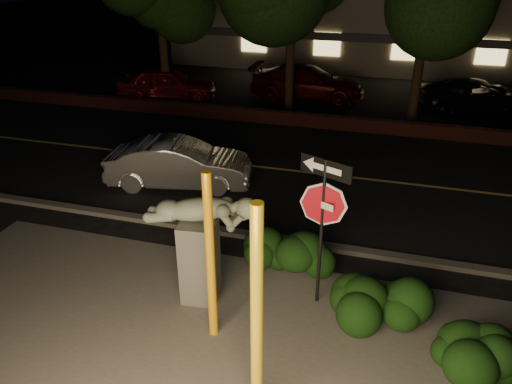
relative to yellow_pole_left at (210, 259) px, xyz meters
The scene contains 19 objects.
ground 10.58m from the yellow_pole_left, 85.66° to the left, with size 90.00×90.00×0.00m, color black.
patio 1.86m from the yellow_pole_left, 35.97° to the right, with size 14.00×6.00×0.02m, color #4C4944.
road 7.64m from the yellow_pole_left, 83.92° to the left, with size 80.00×8.00×0.01m, color black.
lane_marking 7.63m from the yellow_pole_left, 83.92° to the left, with size 80.00×0.12×0.01m, color #B1A047.
curb 3.75m from the yellow_pole_left, 76.62° to the left, with size 80.00×0.25×0.12m, color #4C4944.
brick_wall 11.83m from the yellow_pole_left, 86.14° to the left, with size 40.00×0.35×0.50m, color #491D17.
parking_lot 17.52m from the yellow_pole_left, 87.40° to the left, with size 40.00×12.00×0.01m, color black.
building 25.43m from the yellow_pole_left, 88.22° to the left, with size 22.00×10.20×4.00m.
yellow_pole_left is the anchor object (origin of this frame).
yellow_pole_right 1.81m from the yellow_pole_left, 48.71° to the right, with size 0.18×0.18×3.51m, color yellow.
signpost 2.22m from the yellow_pole_left, 40.90° to the left, with size 0.95×0.43×3.01m.
sculpture 1.08m from the yellow_pole_left, 121.37° to the left, with size 2.14×0.79×2.28m.
hedge_center 2.71m from the yellow_pole_left, 68.99° to the left, with size 1.99×0.93×1.04m, color black.
hedge_right 3.14m from the yellow_pole_left, 20.93° to the left, with size 1.69×0.91×1.11m, color black.
hedge_far_right 4.58m from the yellow_pole_left, ahead, with size 1.50×0.94×1.04m, color black.
silver_sedan 6.44m from the yellow_pole_left, 119.15° to the left, with size 1.42×4.08×1.34m, color #B5B5BA.
parked_car_red 15.45m from the yellow_pole_left, 118.10° to the left, with size 1.74×4.32×1.47m, color maroon.
parked_car_darkred 15.64m from the yellow_pole_left, 94.80° to the left, with size 2.06×5.06×1.47m, color #430A0C.
parked_car_dark 16.62m from the yellow_pole_left, 69.27° to the left, with size 2.21×4.80×1.33m, color black.
Camera 1 is at (1.85, -6.85, 6.28)m, focal length 35.00 mm.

